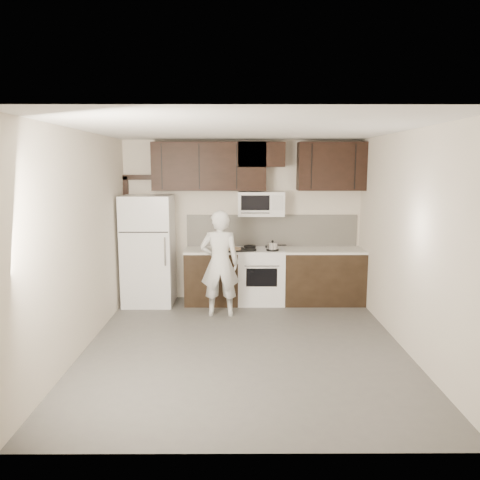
{
  "coord_description": "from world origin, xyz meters",
  "views": [
    {
      "loc": [
        -0.08,
        -5.66,
        2.27
      ],
      "look_at": [
        -0.05,
        0.9,
        1.23
      ],
      "focal_mm": 35.0,
      "sensor_mm": 36.0,
      "label": 1
    }
  ],
  "objects_px": {
    "microwave": "(261,204)",
    "person": "(220,263)",
    "stove": "(261,276)",
    "refrigerator": "(149,250)"
  },
  "relations": [
    {
      "from": "microwave",
      "to": "person",
      "type": "relative_size",
      "value": 0.47
    },
    {
      "from": "stove",
      "to": "microwave",
      "type": "xyz_separation_m",
      "value": [
        -0.0,
        0.12,
        1.19
      ]
    },
    {
      "from": "stove",
      "to": "refrigerator",
      "type": "bearing_deg",
      "value": -178.49
    },
    {
      "from": "microwave",
      "to": "refrigerator",
      "type": "xyz_separation_m",
      "value": [
        -1.85,
        -0.17,
        -0.75
      ]
    },
    {
      "from": "microwave",
      "to": "refrigerator",
      "type": "height_order",
      "value": "microwave"
    },
    {
      "from": "stove",
      "to": "refrigerator",
      "type": "relative_size",
      "value": 0.52
    },
    {
      "from": "refrigerator",
      "to": "person",
      "type": "xyz_separation_m",
      "value": [
        1.19,
        -0.62,
        -0.09
      ]
    },
    {
      "from": "stove",
      "to": "microwave",
      "type": "relative_size",
      "value": 1.24
    },
    {
      "from": "stove",
      "to": "refrigerator",
      "type": "xyz_separation_m",
      "value": [
        -1.85,
        -0.05,
        0.44
      ]
    },
    {
      "from": "stove",
      "to": "person",
      "type": "relative_size",
      "value": 0.58
    }
  ]
}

